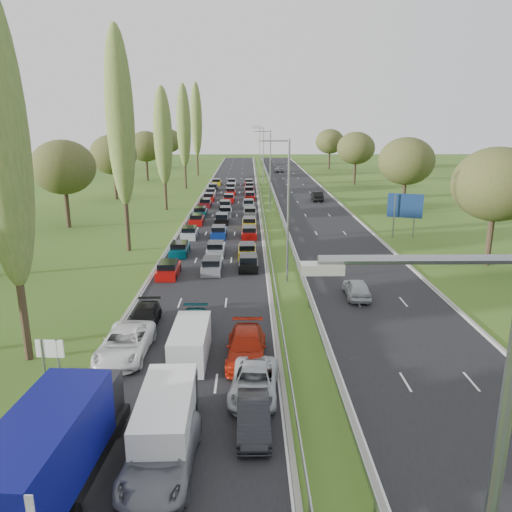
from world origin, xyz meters
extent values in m
plane|color=#335219|center=(4.50, 80.00, 0.00)|extent=(260.00, 260.00, 0.00)
cube|color=black|center=(-2.25, 82.50, 0.00)|extent=(10.50, 215.00, 0.04)
cube|color=black|center=(11.25, 82.50, 0.00)|extent=(10.50, 215.00, 0.04)
cube|color=gray|center=(3.35, 82.50, 0.55)|extent=(0.06, 215.00, 0.32)
cube|color=gray|center=(5.65, 82.50, 0.55)|extent=(0.06, 215.00, 0.32)
cylinder|color=gray|center=(4.50, 43.00, 6.00)|extent=(0.18, 0.18, 12.00)
cylinder|color=gray|center=(4.50, 78.00, 6.00)|extent=(0.18, 0.18, 12.00)
cylinder|color=gray|center=(4.50, 113.00, 6.00)|extent=(0.18, 0.18, 12.00)
cylinder|color=gray|center=(4.50, 148.00, 6.00)|extent=(0.18, 0.18, 12.00)
cylinder|color=#2D2116|center=(-11.50, 29.00, 3.60)|extent=(0.44, 0.44, 7.20)
ellipsoid|color=#4E6B2E|center=(-11.50, 29.00, 12.40)|extent=(2.80, 2.80, 16.00)
cylinder|color=#2D2116|center=(-11.50, 54.00, 3.96)|extent=(0.44, 0.44, 7.92)
ellipsoid|color=#4E6B2E|center=(-11.50, 54.00, 13.64)|extent=(2.80, 2.80, 17.60)
cylinder|color=#2D2116|center=(-11.50, 79.00, 3.24)|extent=(0.44, 0.44, 6.48)
ellipsoid|color=#4E6B2E|center=(-11.50, 79.00, 11.16)|extent=(2.80, 2.80, 14.40)
cylinder|color=#2D2116|center=(-11.50, 104.00, 3.60)|extent=(0.44, 0.44, 7.20)
ellipsoid|color=#4E6B2E|center=(-11.50, 104.00, 12.40)|extent=(2.80, 2.80, 16.00)
cylinder|color=#2D2116|center=(-11.50, 129.00, 3.96)|extent=(0.44, 0.44, 7.92)
ellipsoid|color=#4E6B2E|center=(-11.50, 129.00, 13.64)|extent=(2.80, 2.80, 17.60)
cylinder|color=#2D2116|center=(-22.00, 66.00, 2.42)|extent=(0.56, 0.56, 4.84)
ellipsoid|color=#38471E|center=(-22.00, 66.00, 7.70)|extent=(8.00, 8.00, 6.80)
cylinder|color=#2D2116|center=(-22.00, 90.00, 2.42)|extent=(0.56, 0.56, 4.84)
ellipsoid|color=#38471E|center=(-22.00, 90.00, 7.70)|extent=(8.00, 8.00, 6.80)
cylinder|color=#2D2116|center=(-22.00, 118.00, 2.42)|extent=(0.56, 0.56, 4.84)
ellipsoid|color=#38471E|center=(-22.00, 118.00, 7.70)|extent=(8.00, 8.00, 6.80)
cylinder|color=#2D2116|center=(-22.00, 150.00, 2.42)|extent=(0.56, 0.56, 4.84)
ellipsoid|color=#38471E|center=(-22.00, 150.00, 7.70)|extent=(8.00, 8.00, 6.80)
cylinder|color=#2D2116|center=(24.00, 48.00, 2.42)|extent=(0.56, 0.56, 4.84)
ellipsoid|color=#38471E|center=(24.00, 48.00, 7.70)|extent=(8.00, 8.00, 6.80)
cylinder|color=#2D2116|center=(24.00, 75.00, 2.42)|extent=(0.56, 0.56, 4.84)
ellipsoid|color=#38471E|center=(24.00, 75.00, 7.70)|extent=(8.00, 8.00, 6.80)
cylinder|color=#2D2116|center=(24.00, 110.00, 2.42)|extent=(0.56, 0.56, 4.84)
ellipsoid|color=#38471E|center=(24.00, 110.00, 7.70)|extent=(8.00, 8.00, 6.80)
cylinder|color=#2D2116|center=(24.00, 145.00, 2.42)|extent=(0.56, 0.56, 4.84)
ellipsoid|color=#38471E|center=(24.00, 145.00, 7.70)|extent=(8.00, 8.00, 6.80)
cube|color=#A50C0A|center=(-5.89, 44.92, 0.44)|extent=(1.75, 4.00, 0.80)
cube|color=#053F4C|center=(-5.87, 52.22, 0.44)|extent=(1.75, 4.00, 0.80)
cube|color=#B2B7BC|center=(-5.72, 59.88, 0.44)|extent=(1.75, 4.00, 0.80)
cube|color=#A50C0A|center=(-5.70, 67.98, 0.44)|extent=(1.75, 4.00, 0.80)
cube|color=#053F4C|center=(-5.74, 73.63, 0.44)|extent=(1.75, 4.00, 0.80)
cube|color=#590F14|center=(-5.66, 81.66, 0.44)|extent=(1.75, 4.00, 0.80)
cube|color=#A50C0A|center=(-5.58, 87.85, 0.44)|extent=(1.75, 4.00, 0.80)
cube|color=silver|center=(-5.70, 93.96, 0.44)|extent=(1.75, 4.00, 0.80)
cube|color=black|center=(-5.77, 100.92, 0.44)|extent=(1.75, 4.00, 0.80)
cube|color=#BF990C|center=(-5.61, 109.44, 0.44)|extent=(1.75, 4.00, 0.80)
cube|color=slate|center=(-2.13, 46.07, 0.44)|extent=(1.75, 4.00, 0.80)
cube|color=#B2B7BC|center=(-2.16, 52.14, 0.44)|extent=(1.75, 4.00, 0.80)
cube|color=navy|center=(-2.31, 60.24, 0.44)|extent=(1.75, 4.00, 0.80)
cube|color=black|center=(-2.36, 68.42, 0.44)|extent=(1.75, 4.00, 0.80)
cube|color=slate|center=(-2.11, 73.91, 0.44)|extent=(1.75, 4.00, 0.80)
cube|color=black|center=(-2.43, 79.63, 0.44)|extent=(1.75, 4.00, 0.80)
cube|color=#A50C0A|center=(-2.10, 86.74, 0.44)|extent=(1.75, 4.00, 0.80)
cube|color=#A50C0A|center=(-2.08, 94.55, 0.44)|extent=(1.75, 4.00, 0.80)
cube|color=black|center=(-2.29, 101.25, 0.44)|extent=(1.75, 4.00, 0.80)
cube|color=#B2B7BC|center=(-2.34, 109.35, 0.44)|extent=(1.75, 4.00, 0.80)
cube|color=black|center=(1.20, 47.04, 0.44)|extent=(1.75, 4.00, 0.80)
cube|color=#BF990C|center=(1.06, 51.53, 0.44)|extent=(1.75, 4.00, 0.80)
cube|color=#A50C0A|center=(1.29, 59.92, 0.44)|extent=(1.75, 4.00, 0.80)
cube|color=#BF990C|center=(1.30, 65.52, 0.44)|extent=(1.75, 4.00, 0.80)
cube|color=slate|center=(1.43, 73.21, 0.44)|extent=(1.75, 4.00, 0.80)
cube|color=slate|center=(1.21, 80.70, 0.44)|extent=(1.75, 4.00, 0.80)
cube|color=#A50C0A|center=(1.45, 89.29, 0.44)|extent=(1.75, 4.00, 0.80)
cube|color=#590F14|center=(1.33, 96.32, 0.44)|extent=(1.75, 4.00, 0.80)
cube|color=#590F14|center=(1.44, 102.61, 0.44)|extent=(1.75, 4.00, 0.80)
cube|color=#A50C0A|center=(1.28, 108.52, 0.44)|extent=(1.75, 4.00, 0.80)
imported|color=white|center=(-5.99, 29.26, 0.82)|extent=(2.81, 5.85, 1.61)
imported|color=black|center=(-5.74, 33.65, 0.68)|extent=(1.99, 4.63, 1.33)
imported|color=slate|center=(-2.21, 19.16, 0.82)|extent=(2.81, 5.80, 1.59)
imported|color=#054550|center=(-2.42, 32.02, 0.72)|extent=(2.06, 4.85, 1.40)
imported|color=black|center=(1.43, 21.82, 0.70)|extent=(1.50, 4.17, 1.37)
imported|color=#B1B6BB|center=(1.49, 24.87, 0.72)|extent=(2.73, 5.21, 1.40)
imported|color=#A51D0A|center=(1.09, 28.68, 0.81)|extent=(2.36, 5.53, 1.59)
imported|color=#ACB2B6|center=(9.64, 39.12, 0.76)|extent=(1.88, 4.40, 1.48)
imported|color=black|center=(12.97, 87.57, 0.81)|extent=(1.74, 4.84, 1.59)
imported|color=slate|center=(9.49, 137.25, 0.70)|extent=(2.51, 5.00, 1.36)
cube|color=black|center=(-5.72, 18.20, 0.72)|extent=(2.41, 9.04, 0.50)
cube|color=navy|center=(-5.72, 17.09, 2.53)|extent=(2.51, 6.83, 2.62)
cube|color=black|center=(-5.72, 21.61, 1.57)|extent=(2.45, 2.21, 2.20)
cylinder|color=black|center=(-5.72, 21.52, 0.52)|extent=(2.11, 1.00, 1.00)
cube|color=white|center=(-2.28, 21.14, 1.17)|extent=(2.20, 5.49, 2.20)
cube|color=black|center=(-2.28, 23.56, 1.06)|extent=(2.14, 0.88, 1.76)
cylinder|color=black|center=(-3.22, 22.90, 0.39)|extent=(0.27, 0.75, 0.75)
cylinder|color=black|center=(-1.35, 19.39, 0.39)|extent=(0.27, 0.75, 0.75)
cube|color=silver|center=(-2.12, 28.76, 1.06)|extent=(1.98, 4.95, 1.98)
cube|color=black|center=(-2.12, 30.94, 0.96)|extent=(1.93, 0.79, 1.58)
cylinder|color=black|center=(-2.96, 30.34, 0.36)|extent=(0.25, 0.67, 0.67)
cylinder|color=black|center=(-1.28, 27.17, 0.36)|extent=(0.25, 0.67, 0.67)
cylinder|color=gray|center=(-9.80, 26.99, 1.05)|extent=(0.16, 0.16, 2.10)
cylinder|color=gray|center=(-9.00, 26.99, 1.05)|extent=(0.16, 0.16, 2.10)
cube|color=white|center=(-9.40, 26.99, 1.60)|extent=(1.50, 0.19, 1.00)
cylinder|color=gray|center=(18.20, 59.51, 2.60)|extent=(0.16, 0.16, 5.20)
cylinder|color=gray|center=(20.60, 59.51, 2.60)|extent=(0.16, 0.16, 5.20)
cube|color=navy|center=(19.40, 59.51, 3.80)|extent=(3.81, 1.42, 2.80)
camera|label=1|loc=(1.26, 2.49, 13.35)|focal=35.00mm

